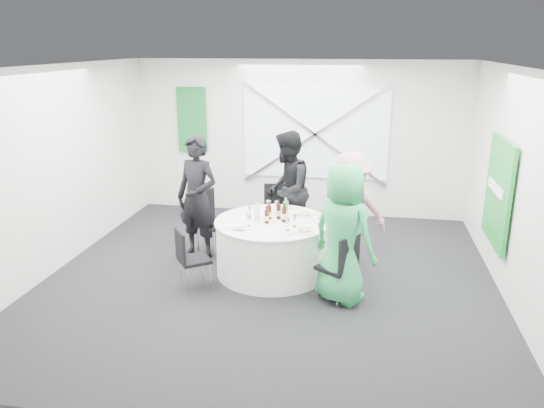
% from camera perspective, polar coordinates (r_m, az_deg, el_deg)
% --- Properties ---
extents(floor, '(6.00, 6.00, 0.00)m').
position_cam_1_polar(floor, '(7.28, -0.28, -8.01)').
color(floor, black).
rests_on(floor, ground).
extents(ceiling, '(6.00, 6.00, 0.00)m').
position_cam_1_polar(ceiling, '(6.60, -0.31, 14.59)').
color(ceiling, white).
rests_on(ceiling, wall_back).
extents(wall_back, '(6.00, 0.00, 6.00)m').
position_cam_1_polar(wall_back, '(9.71, 2.91, 7.03)').
color(wall_back, silver).
rests_on(wall_back, floor).
extents(wall_front, '(6.00, 0.00, 6.00)m').
position_cam_1_polar(wall_front, '(4.05, -8.01, -7.65)').
color(wall_front, silver).
rests_on(wall_front, floor).
extents(wall_left, '(0.00, 6.00, 6.00)m').
position_cam_1_polar(wall_left, '(7.90, -22.27, 3.47)').
color(wall_left, silver).
rests_on(wall_left, floor).
extents(wall_right, '(0.00, 6.00, 6.00)m').
position_cam_1_polar(wall_right, '(6.94, 24.87, 1.42)').
color(wall_right, silver).
rests_on(wall_right, floor).
extents(window_panel, '(2.60, 0.03, 1.60)m').
position_cam_1_polar(window_panel, '(9.62, 4.68, 7.51)').
color(window_panel, silver).
rests_on(window_panel, wall_back).
extents(window_brace_a, '(2.63, 0.05, 1.84)m').
position_cam_1_polar(window_brace_a, '(9.58, 4.65, 7.47)').
color(window_brace_a, silver).
rests_on(window_brace_a, window_panel).
extents(window_brace_b, '(2.63, 0.05, 1.84)m').
position_cam_1_polar(window_brace_b, '(9.58, 4.65, 7.47)').
color(window_brace_b, silver).
rests_on(window_brace_b, window_panel).
extents(green_banner, '(0.55, 0.04, 1.20)m').
position_cam_1_polar(green_banner, '(10.06, -8.62, 8.94)').
color(green_banner, '#136223').
rests_on(green_banner, wall_back).
extents(green_sign, '(0.05, 1.20, 1.40)m').
position_cam_1_polar(green_sign, '(7.54, 23.16, 1.19)').
color(green_sign, '#188929').
rests_on(green_sign, wall_right).
extents(banquet_table, '(1.56, 1.56, 0.76)m').
position_cam_1_polar(banquet_table, '(7.31, 0.00, -4.65)').
color(banquet_table, silver).
rests_on(banquet_table, floor).
extents(chair_back, '(0.48, 0.49, 0.95)m').
position_cam_1_polar(chair_back, '(8.32, 0.50, -0.62)').
color(chair_back, black).
rests_on(chair_back, floor).
extents(chair_back_left, '(0.60, 0.59, 0.96)m').
position_cam_1_polar(chair_back_left, '(8.04, -6.72, -1.37)').
color(chair_back_left, black).
rests_on(chair_back_left, floor).
extents(chair_back_right, '(0.59, 0.58, 0.92)m').
position_cam_1_polar(chair_back_right, '(7.80, 6.97, -2.15)').
color(chair_back_right, black).
rests_on(chair_back_right, floor).
extents(chair_front_right, '(0.55, 0.55, 0.87)m').
position_cam_1_polar(chair_front_right, '(6.53, 7.49, -6.33)').
color(chair_front_right, black).
rests_on(chair_front_right, floor).
extents(chair_front_left, '(0.52, 0.52, 0.82)m').
position_cam_1_polar(chair_front_left, '(6.88, -8.96, -5.47)').
color(chair_front_left, black).
rests_on(chair_front_left, floor).
extents(person_man_back_left, '(0.77, 0.63, 1.83)m').
position_cam_1_polar(person_man_back_left, '(7.77, -8.05, 0.67)').
color(person_man_back_left, black).
rests_on(person_man_back_left, floor).
extents(person_man_back, '(0.52, 0.90, 1.82)m').
position_cam_1_polar(person_man_back, '(8.12, 1.62, 1.50)').
color(person_man_back, black).
rests_on(person_man_back, floor).
extents(person_woman_pink, '(1.18, 0.82, 1.67)m').
position_cam_1_polar(person_woman_pink, '(7.38, 8.31, -0.86)').
color(person_woman_pink, '#B87780').
rests_on(person_woman_pink, floor).
extents(person_woman_green, '(1.01, 0.93, 1.74)m').
position_cam_1_polar(person_woman_green, '(6.44, 7.65, -3.20)').
color(person_woman_green, green).
rests_on(person_woman_green, floor).
extents(plate_back, '(0.28, 0.28, 0.01)m').
position_cam_1_polar(plate_back, '(7.75, 0.32, -0.33)').
color(plate_back, white).
rests_on(plate_back, banquet_table).
extents(plate_back_left, '(0.27, 0.27, 0.01)m').
position_cam_1_polar(plate_back_left, '(7.56, -3.46, -0.83)').
color(plate_back_left, white).
rests_on(plate_back_left, banquet_table).
extents(plate_back_right, '(0.27, 0.27, 0.04)m').
position_cam_1_polar(plate_back_right, '(7.40, 3.47, -1.16)').
color(plate_back_right, white).
rests_on(plate_back_right, banquet_table).
extents(plate_front_right, '(0.26, 0.26, 0.04)m').
position_cam_1_polar(plate_front_right, '(6.78, 3.50, -2.87)').
color(plate_front_right, white).
rests_on(plate_front_right, banquet_table).
extents(plate_front_left, '(0.28, 0.28, 0.01)m').
position_cam_1_polar(plate_front_left, '(6.98, -3.99, -2.35)').
color(plate_front_left, white).
rests_on(plate_front_left, banquet_table).
extents(napkin, '(0.18, 0.14, 0.04)m').
position_cam_1_polar(napkin, '(6.85, -3.58, -2.47)').
color(napkin, silver).
rests_on(napkin, plate_front_left).
extents(beer_bottle_a, '(0.06, 0.06, 0.24)m').
position_cam_1_polar(beer_bottle_a, '(7.23, -0.29, -0.94)').
color(beer_bottle_a, '#351509').
rests_on(beer_bottle_a, banquet_table).
extents(beer_bottle_b, '(0.06, 0.06, 0.27)m').
position_cam_1_polar(beer_bottle_b, '(7.23, 0.72, -0.83)').
color(beer_bottle_b, '#351509').
rests_on(beer_bottle_b, banquet_table).
extents(beer_bottle_c, '(0.06, 0.06, 0.27)m').
position_cam_1_polar(beer_bottle_c, '(7.11, 1.31, -1.15)').
color(beer_bottle_c, '#351509').
rests_on(beer_bottle_c, banquet_table).
extents(beer_bottle_d, '(0.06, 0.06, 0.24)m').
position_cam_1_polar(beer_bottle_d, '(7.06, -0.57, -1.37)').
color(beer_bottle_d, '#351509').
rests_on(beer_bottle_d, banquet_table).
extents(green_water_bottle, '(0.08, 0.08, 0.31)m').
position_cam_1_polar(green_water_bottle, '(7.18, 1.47, -0.78)').
color(green_water_bottle, green).
rests_on(green_water_bottle, banquet_table).
extents(clear_water_bottle, '(0.08, 0.08, 0.27)m').
position_cam_1_polar(clear_water_bottle, '(7.11, -1.63, -1.13)').
color(clear_water_bottle, white).
rests_on(clear_water_bottle, banquet_table).
extents(wine_glass_a, '(0.07, 0.07, 0.17)m').
position_cam_1_polar(wine_glass_a, '(7.51, -0.40, 0.03)').
color(wine_glass_a, white).
rests_on(wine_glass_a, banquet_table).
extents(wine_glass_b, '(0.07, 0.07, 0.17)m').
position_cam_1_polar(wine_glass_b, '(7.28, -2.36, -0.54)').
color(wine_glass_b, white).
rests_on(wine_glass_b, banquet_table).
extents(wine_glass_c, '(0.07, 0.07, 0.17)m').
position_cam_1_polar(wine_glass_c, '(6.79, 1.69, -1.85)').
color(wine_glass_c, white).
rests_on(wine_glass_c, banquet_table).
extents(wine_glass_d, '(0.07, 0.07, 0.17)m').
position_cam_1_polar(wine_glass_d, '(7.47, 0.53, -0.05)').
color(wine_glass_d, white).
rests_on(wine_glass_d, banquet_table).
extents(wine_glass_e, '(0.07, 0.07, 0.17)m').
position_cam_1_polar(wine_glass_e, '(6.95, -2.54, -1.42)').
color(wine_glass_e, white).
rests_on(wine_glass_e, banquet_table).
extents(wine_glass_f, '(0.07, 0.07, 0.17)m').
position_cam_1_polar(wine_glass_f, '(6.93, 2.44, -1.45)').
color(wine_glass_f, white).
rests_on(wine_glass_f, banquet_table).
extents(wine_glass_g, '(0.07, 0.07, 0.17)m').
position_cam_1_polar(wine_glass_g, '(7.50, 1.53, 0.01)').
color(wine_glass_g, white).
rests_on(wine_glass_g, banquet_table).
extents(fork_a, '(0.15, 0.02, 0.01)m').
position_cam_1_polar(fork_a, '(7.67, 1.87, -0.56)').
color(fork_a, silver).
rests_on(fork_a, banquet_table).
extents(knife_a, '(0.15, 0.02, 0.01)m').
position_cam_1_polar(knife_a, '(7.72, -0.52, -0.44)').
color(knife_a, silver).
rests_on(knife_a, banquet_table).
extents(fork_b, '(0.11, 0.13, 0.01)m').
position_cam_1_polar(fork_b, '(7.09, -4.57, -2.10)').
color(fork_b, silver).
rests_on(fork_b, banquet_table).
extents(knife_b, '(0.12, 0.12, 0.01)m').
position_cam_1_polar(knife_b, '(6.76, -3.06, -3.03)').
color(knife_b, silver).
rests_on(knife_b, banquet_table).
extents(fork_c, '(0.11, 0.13, 0.01)m').
position_cam_1_polar(fork_c, '(6.68, 1.99, -3.27)').
color(fork_c, silver).
rests_on(fork_c, banquet_table).
extents(knife_c, '(0.10, 0.13, 0.01)m').
position_cam_1_polar(knife_c, '(6.93, 4.15, -2.56)').
color(knife_c, silver).
rests_on(knife_c, banquet_table).
extents(fork_d, '(0.08, 0.14, 0.01)m').
position_cam_1_polar(fork_d, '(7.18, 4.60, -1.86)').
color(fork_d, silver).
rests_on(fork_d, banquet_table).
extents(knife_d, '(0.08, 0.14, 0.01)m').
position_cam_1_polar(knife_d, '(7.49, 3.67, -1.02)').
color(knife_d, silver).
rests_on(knife_d, banquet_table).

